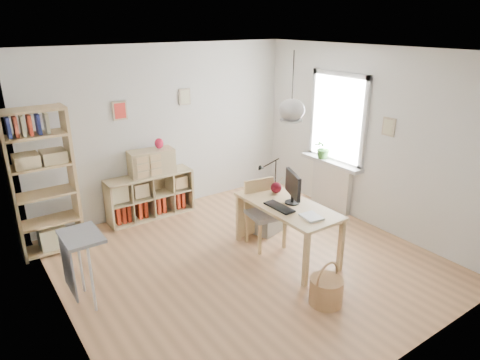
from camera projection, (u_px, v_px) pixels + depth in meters
ground at (247, 261)px, 5.71m from camera, size 4.50×4.50×0.00m
room_shell at (292, 110)px, 5.18m from camera, size 4.50×4.50×4.50m
window_unit at (338, 118)px, 6.82m from camera, size 0.07×1.16×1.46m
radiator at (331, 186)px, 7.20m from camera, size 0.10×0.80×0.80m
windowsill at (331, 162)px, 7.02m from camera, size 0.22×1.20×0.06m
desk at (287, 211)px, 5.66m from camera, size 0.70×1.50×0.75m
cube_shelf at (148, 199)px, 6.94m from camera, size 1.40×0.38×0.72m
tall_bookshelf at (41, 177)px, 5.61m from camera, size 0.80×0.38×2.00m
side_table at (77, 251)px, 4.65m from camera, size 0.40×0.55×0.85m
chair at (263, 209)px, 6.00m from camera, size 0.52×0.52×0.94m
wicker_basket at (326, 290)px, 4.82m from camera, size 0.38×0.38×0.53m
storage_chest at (266, 219)px, 6.53m from camera, size 0.63×0.67×0.53m
monitor at (293, 186)px, 5.58m from camera, size 0.23×0.47×0.42m
keyboard at (279, 207)px, 5.51m from camera, size 0.18×0.45×0.02m
task_lamp at (268, 172)px, 5.98m from camera, size 0.39×0.14×0.42m
yarn_ball at (276, 188)px, 5.97m from camera, size 0.15×0.15×0.15m
paper_tray at (311, 217)px, 5.23m from camera, size 0.24×0.29×0.03m
drawer_chest at (152, 162)px, 6.74m from camera, size 0.72×0.37×0.40m
red_vase at (159, 143)px, 6.72m from camera, size 0.14×0.14×0.16m
potted_plant at (323, 148)px, 7.07m from camera, size 0.37×0.34×0.36m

